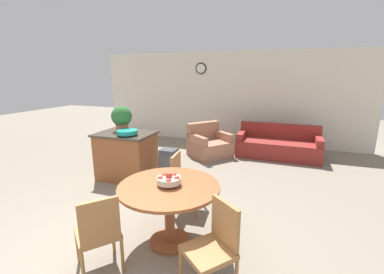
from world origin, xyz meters
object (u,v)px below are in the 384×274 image
(kitchen_island, at_px, (126,155))
(armchair, at_px, (209,145))
(dining_table, at_px, (169,199))
(fruit_bowl, at_px, (169,180))
(dining_chair_far_side, at_px, (183,180))
(dining_chair_near_left, at_px, (99,231))
(dining_chair_near_right, at_px, (215,243))
(teal_bowl, at_px, (127,132))
(trash_bin, at_px, (169,166))
(potted_plant, at_px, (122,117))
(couch, at_px, (278,146))

(kitchen_island, xyz_separation_m, armchair, (1.16, 1.93, -0.18))
(dining_table, relative_size, fruit_bowl, 4.23)
(dining_table, xyz_separation_m, dining_chair_far_side, (-0.14, 0.83, -0.11))
(dining_chair_near_left, xyz_separation_m, dining_chair_near_right, (1.17, 0.20, 0.00))
(dining_chair_near_left, height_order, dining_chair_far_side, same)
(kitchen_island, bearing_deg, teal_bowl, -45.53)
(dining_chair_near_left, distance_m, fruit_bowl, 0.91)
(trash_bin, bearing_deg, teal_bowl, -165.17)
(dining_chair_near_right, height_order, armchair, dining_chair_near_right)
(trash_bin, bearing_deg, fruit_bowl, -65.54)
(kitchen_island, height_order, potted_plant, potted_plant)
(dining_chair_far_side, relative_size, fruit_bowl, 3.09)
(kitchen_island, relative_size, couch, 0.54)
(dining_chair_near_left, bearing_deg, trash_bin, 46.82)
(fruit_bowl, xyz_separation_m, teal_bowl, (-1.50, 1.45, 0.15))
(couch, bearing_deg, dining_chair_near_left, -107.67)
(dining_chair_far_side, relative_size, armchair, 0.71)
(dining_table, bearing_deg, dining_chair_near_left, -125.31)
(dining_chair_near_left, distance_m, couch, 5.07)
(dining_chair_far_side, distance_m, teal_bowl, 1.58)
(teal_bowl, xyz_separation_m, potted_plant, (-0.32, 0.31, 0.22))
(teal_bowl, xyz_separation_m, armchair, (1.00, 2.10, -0.71))
(dining_chair_near_left, relative_size, dining_chair_near_right, 1.00)
(couch, bearing_deg, dining_chair_near_right, -94.65)
(dining_table, distance_m, potted_plant, 2.60)
(dining_chair_far_side, distance_m, armchair, 2.75)
(dining_chair_far_side, bearing_deg, fruit_bowl, 4.99)
(armchair, bearing_deg, couch, -31.75)
(potted_plant, bearing_deg, kitchen_island, -43.16)
(kitchen_island, xyz_separation_m, potted_plant, (-0.16, 0.15, 0.74))
(dining_table, height_order, potted_plant, potted_plant)
(dining_chair_near_right, distance_m, dining_chair_far_side, 1.55)
(dining_chair_near_right, distance_m, trash_bin, 2.57)
(kitchen_island, bearing_deg, fruit_bowl, -44.20)
(teal_bowl, bearing_deg, dining_chair_near_right, -41.56)
(teal_bowl, bearing_deg, dining_chair_far_side, -24.73)
(dining_chair_far_side, height_order, trash_bin, dining_chair_far_side)
(potted_plant, distance_m, trash_bin, 1.38)
(fruit_bowl, height_order, potted_plant, potted_plant)
(dining_table, height_order, dining_chair_near_left, dining_chair_near_left)
(kitchen_island, bearing_deg, dining_chair_near_left, -62.92)
(dining_chair_far_side, xyz_separation_m, couch, (1.31, 3.27, -0.21))
(trash_bin, xyz_separation_m, armchair, (0.25, 1.90, -0.05))
(dining_chair_near_right, height_order, teal_bowl, teal_bowl)
(dining_chair_near_left, xyz_separation_m, fruit_bowl, (0.48, 0.68, 0.35))
(dining_chair_far_side, relative_size, couch, 0.44)
(trash_bin, height_order, armchair, armchair)
(dining_chair_near_left, distance_m, dining_chair_near_right, 1.18)
(dining_chair_far_side, xyz_separation_m, armchair, (-0.35, 2.72, -0.20))
(dining_chair_near_right, relative_size, teal_bowl, 2.29)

